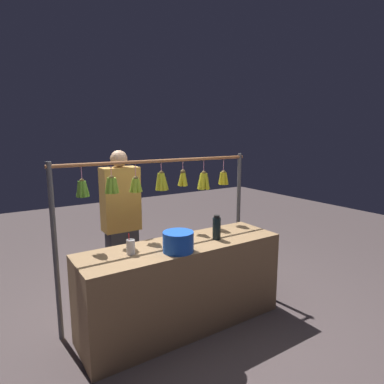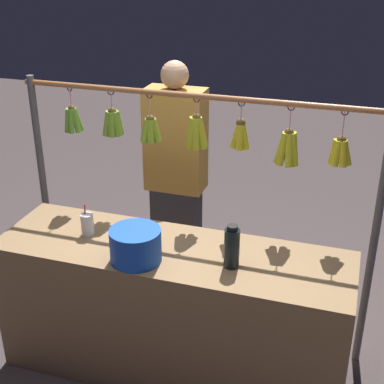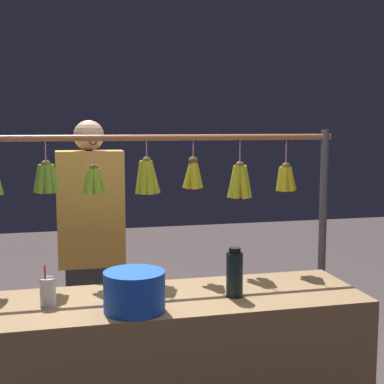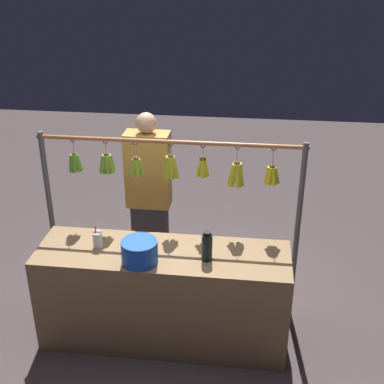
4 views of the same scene
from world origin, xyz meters
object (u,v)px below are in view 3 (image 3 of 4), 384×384
Objects in this scene: blue_bucket at (134,291)px; vendor_person at (92,259)px; drink_cup at (48,291)px; water_bottle at (235,273)px.

vendor_person is at bearing -82.62° from blue_bucket.
blue_bucket is 1.47× the size of drink_cup.
vendor_person reaches higher than water_bottle.
water_bottle reaches higher than blue_bucket.
vendor_person reaches higher than drink_cup.
water_bottle is 0.49m from blue_bucket.
water_bottle is 0.84m from drink_cup.
vendor_person is (0.13, -0.98, -0.09)m from blue_bucket.
vendor_person reaches higher than blue_bucket.
vendor_person is at bearing -106.10° from drink_cup.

